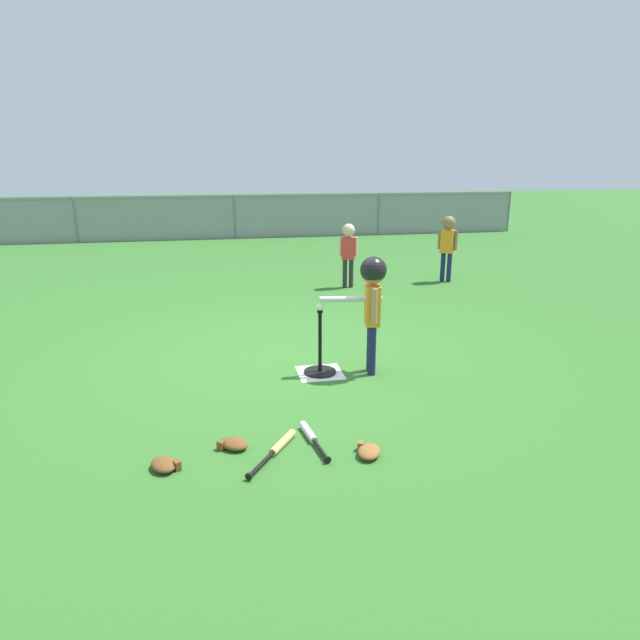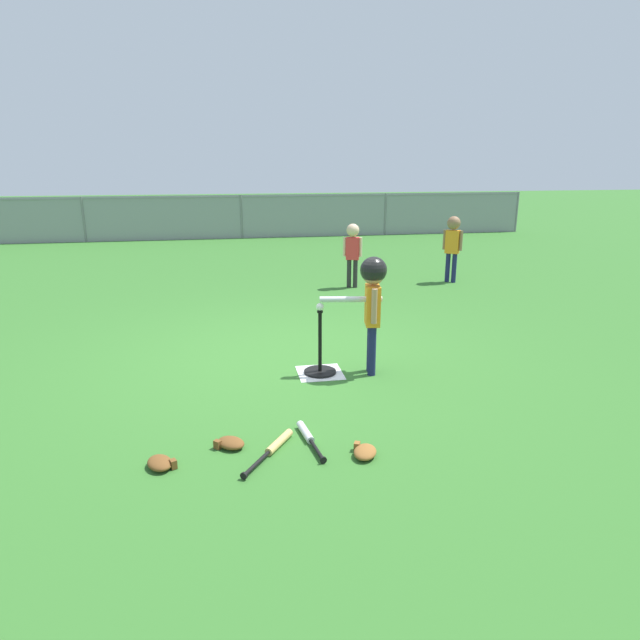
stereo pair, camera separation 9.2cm
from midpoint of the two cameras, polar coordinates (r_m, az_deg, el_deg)
ground_plane at (r=5.97m, az=-3.63°, el=-3.77°), size 60.00×60.00×0.00m
home_plate at (r=5.51m, az=0.48°, el=-5.46°), size 0.44×0.44×0.01m
batting_tee at (r=5.47m, az=0.48°, el=-4.53°), size 0.32×0.32×0.64m
baseball_on_tee at (r=5.30m, az=0.50°, el=1.36°), size 0.07×0.07×0.07m
batter_child at (r=5.29m, az=5.91°, el=2.95°), size 0.64×0.33×1.17m
fielder_deep_center at (r=9.73m, az=13.83°, el=8.02°), size 0.28×0.24×1.13m
fielder_deep_left at (r=9.08m, az=3.68°, el=7.56°), size 0.30×0.21×1.05m
spare_bat_silver at (r=4.26m, az=-0.65°, el=-11.90°), size 0.14×0.58×0.06m
spare_bat_wood at (r=4.13m, az=-4.06°, el=-12.91°), size 0.42×0.59×0.06m
glove_by_plate at (r=4.20m, az=-8.63°, el=-12.47°), size 0.27×0.27×0.07m
glove_near_bats at (r=4.06m, az=-15.54°, el=-14.07°), size 0.24×0.27×0.07m
glove_tossed_aside at (r=4.06m, az=5.31°, el=-13.42°), size 0.24×0.27×0.07m
outfield_fence at (r=15.14m, az=-7.97°, el=10.69°), size 16.06×0.06×1.15m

